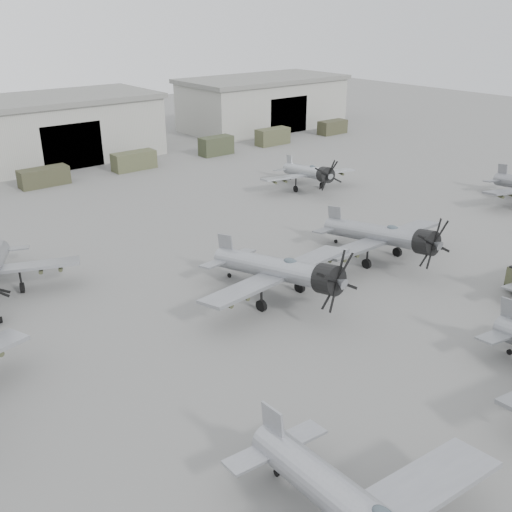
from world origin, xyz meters
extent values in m
plane|color=slate|center=(0.00, 0.00, 0.00)|extent=(220.00, 220.00, 0.00)
cube|color=#A09F96|center=(0.00, 62.00, 4.00)|extent=(28.00, 14.00, 8.00)
cube|color=slate|center=(0.00, 62.00, 8.35)|extent=(29.00, 14.80, 0.70)
cube|color=black|center=(0.00, 55.20, 3.00)|extent=(8.12, 0.40, 6.00)
cube|color=#A09F96|center=(38.00, 62.00, 4.00)|extent=(28.00, 14.00, 8.00)
cube|color=slate|center=(38.00, 62.00, 8.35)|extent=(29.00, 14.80, 0.70)
cube|color=black|center=(38.00, 55.20, 3.00)|extent=(8.12, 0.40, 6.00)
cube|color=#383825|center=(-5.95, 50.00, 1.08)|extent=(5.81, 2.20, 2.17)
cube|color=#484B31|center=(6.06, 50.00, 1.18)|extent=(5.77, 2.20, 2.35)
cube|color=#363B27|center=(19.34, 50.00, 1.32)|extent=(4.96, 2.20, 2.64)
cube|color=#46482F|center=(30.13, 50.00, 1.26)|extent=(5.58, 2.20, 2.52)
cube|color=#3A3B26|center=(43.48, 50.00, 1.12)|extent=(5.22, 2.20, 2.25)
cylinder|color=#999BA2|center=(-14.98, -7.64, 2.39)|extent=(2.68, 11.60, 3.39)
cube|color=#999BA2|center=(-14.51, -2.57, 2.56)|extent=(0.30, 1.81, 2.17)
cylinder|color=black|center=(-14.54, -2.89, 0.16)|extent=(0.16, 0.36, 0.35)
cube|color=gray|center=(3.26, -4.03, 2.60)|extent=(0.45, 1.83, 2.20)
cylinder|color=black|center=(3.21, -4.35, 0.17)|extent=(0.19, 0.37, 0.35)
cylinder|color=#92959A|center=(-3.27, 10.68, 2.39)|extent=(2.82, 11.61, 3.39)
cylinder|color=black|center=(-2.73, 5.61, 3.20)|extent=(2.23, 1.92, 2.26)
cube|color=#92959A|center=(-3.20, 10.03, 2.11)|extent=(13.73, 3.80, 0.61)
cube|color=#92959A|center=(-3.80, 15.75, 2.56)|extent=(0.32, 1.81, 2.16)
ellipsoid|color=#3F4C54|center=(-3.08, 8.95, 3.37)|extent=(0.78, 1.36, 0.61)
cylinder|color=black|center=(-5.22, 9.60, 0.38)|extent=(0.39, 0.89, 0.87)
cylinder|color=black|center=(-1.13, 10.03, 0.38)|extent=(0.39, 0.89, 0.87)
cylinder|color=black|center=(-3.77, 15.42, 0.16)|extent=(0.17, 0.36, 0.35)
cylinder|color=gray|center=(8.10, 10.59, 2.29)|extent=(1.62, 11.04, 3.25)
cylinder|color=black|center=(8.07, 5.70, 3.07)|extent=(1.98, 1.66, 2.16)
cube|color=gray|center=(8.10, 9.96, 2.03)|extent=(13.01, 2.37, 0.58)
cube|color=gray|center=(8.13, 15.47, 2.46)|extent=(0.13, 1.73, 2.08)
ellipsoid|color=#3F4C54|center=(8.09, 8.92, 3.23)|extent=(0.63, 1.25, 0.58)
cylinder|color=black|center=(6.12, 9.76, 0.36)|extent=(0.30, 0.83, 0.83)
cylinder|color=black|center=(10.07, 9.74, 0.36)|extent=(0.30, 0.83, 0.83)
cylinder|color=black|center=(8.12, 15.16, 0.16)|extent=(0.13, 0.33, 0.33)
cube|color=gray|center=(34.55, 14.26, 2.36)|extent=(0.67, 1.61, 2.00)
cylinder|color=black|center=(34.45, 13.98, 0.15)|extent=(0.22, 0.34, 0.32)
cylinder|color=black|center=(-17.46, 23.14, 0.35)|extent=(0.56, 0.85, 0.81)
cylinder|color=black|center=(-17.31, 28.71, 0.15)|extent=(0.23, 0.34, 0.32)
cylinder|color=#A0A3A9|center=(17.87, 29.45, 2.05)|extent=(3.86, 9.88, 2.90)
cylinder|color=black|center=(16.76, 25.23, 2.74)|extent=(2.08, 1.87, 1.93)
cube|color=#A0A3A9|center=(17.73, 28.91, 1.81)|extent=(11.75, 4.95, 0.52)
cube|color=#A0A3A9|center=(18.99, 33.67, 2.19)|extent=(0.50, 1.52, 1.86)
ellipsoid|color=#3F4C54|center=(17.49, 28.01, 2.89)|extent=(0.82, 1.22, 0.52)
cylinder|color=black|center=(15.98, 29.18, 0.33)|extent=(0.44, 0.78, 0.74)
cylinder|color=black|center=(19.39, 28.28, 0.33)|extent=(0.44, 0.78, 0.74)
cylinder|color=black|center=(18.92, 33.40, 0.14)|extent=(0.18, 0.32, 0.30)
camera|label=1|loc=(-27.78, -17.84, 19.69)|focal=40.00mm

